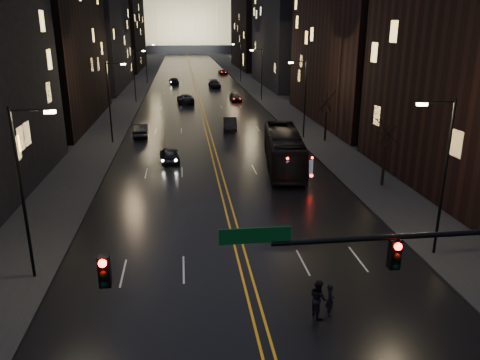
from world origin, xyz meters
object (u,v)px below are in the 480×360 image
object	(u,v)px
traffic_signal	(463,264)
pedestrian_a	(330,300)
receding_car_a	(230,124)
pedestrian_b	(318,298)
oncoming_car_b	(140,130)
oncoming_car_a	(170,154)
bus	(284,150)

from	to	relation	value
traffic_signal	pedestrian_a	world-z (taller)	traffic_signal
receding_car_a	pedestrian_b	distance (m)	40.84
oncoming_car_b	receding_car_a	xyz separation A→B (m)	(11.02, 2.49, 0.01)
pedestrian_b	oncoming_car_b	bearing A→B (deg)	2.54
traffic_signal	pedestrian_a	bearing A→B (deg)	117.94
oncoming_car_b	pedestrian_b	xyz separation A→B (m)	(10.84, -38.35, 0.13)
oncoming_car_a	receding_car_a	distance (m)	15.93
bus	pedestrian_b	xyz separation A→B (m)	(-3.38, -23.22, -0.86)
bus	receding_car_a	bearing A→B (deg)	107.58
bus	receding_car_a	distance (m)	17.93
traffic_signal	bus	size ratio (longest dim) A/B	1.37
bus	oncoming_car_b	size ratio (longest dim) A/B	2.69
receding_car_a	pedestrian_a	xyz separation A→B (m)	(0.37, -40.83, 0.00)
bus	pedestrian_b	size ratio (longest dim) A/B	6.97
oncoming_car_a	pedestrian_b	xyz separation A→B (m)	(7.14, -26.70, 0.17)
oncoming_car_b	pedestrian_a	bearing A→B (deg)	103.41
traffic_signal	receding_car_a	world-z (taller)	traffic_signal
pedestrian_a	bus	bearing A→B (deg)	-2.81
bus	oncoming_car_b	world-z (taller)	bus
bus	pedestrian_b	bearing A→B (deg)	-90.96
pedestrian_b	receding_car_a	bearing A→B (deg)	-13.50
traffic_signal	oncoming_car_a	xyz separation A→B (m)	(-10.36, 31.70, -4.37)
bus	oncoming_car_a	bearing A→B (deg)	169.04
bus	pedestrian_a	distance (m)	23.41
oncoming_car_b	pedestrian_b	world-z (taller)	pedestrian_b
bus	pedestrian_b	world-z (taller)	bus
oncoming_car_b	pedestrian_b	size ratio (longest dim) A/B	2.59
traffic_signal	oncoming_car_a	distance (m)	33.63
pedestrian_b	bus	bearing A→B (deg)	-21.51
bus	pedestrian_a	bearing A→B (deg)	-89.60
oncoming_car_a	pedestrian_b	distance (m)	27.63
receding_car_a	oncoming_car_a	bearing A→B (deg)	-113.06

